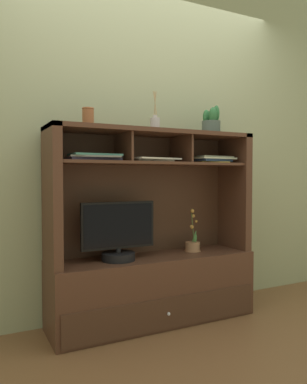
{
  "coord_description": "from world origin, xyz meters",
  "views": [
    {
      "loc": [
        -1.22,
        -2.43,
        1.07
      ],
      "look_at": [
        0.0,
        0.0,
        0.95
      ],
      "focal_mm": 35.09,
      "sensor_mm": 36.0,
      "label": 1
    }
  ],
  "objects_px": {
    "ceramic_vase": "(88,117)",
    "magazine_stack_right": "(153,160)",
    "magazine_stack_left": "(94,157)",
    "tv_monitor": "(118,236)",
    "media_console": "(153,263)",
    "diffuser_bottle": "(155,123)",
    "potted_orchid": "(193,244)",
    "potted_succulent": "(211,124)",
    "magazine_stack_centre": "(210,160)"
  },
  "relations": [
    {
      "from": "magazine_stack_left",
      "to": "magazine_stack_centre",
      "type": "distance_m",
      "value": 0.96
    },
    {
      "from": "tv_monitor",
      "to": "potted_succulent",
      "type": "height_order",
      "value": "potted_succulent"
    },
    {
      "from": "potted_succulent",
      "to": "magazine_stack_centre",
      "type": "bearing_deg",
      "value": 117.38
    },
    {
      "from": "diffuser_bottle",
      "to": "ceramic_vase",
      "type": "height_order",
      "value": "diffuser_bottle"
    },
    {
      "from": "potted_orchid",
      "to": "potted_succulent",
      "type": "bearing_deg",
      "value": -12.93
    },
    {
      "from": "tv_monitor",
      "to": "magazine_stack_left",
      "type": "height_order",
      "value": "magazine_stack_left"
    },
    {
      "from": "potted_orchid",
      "to": "potted_succulent",
      "type": "height_order",
      "value": "potted_succulent"
    },
    {
      "from": "magazine_stack_centre",
      "to": "diffuser_bottle",
      "type": "height_order",
      "value": "diffuser_bottle"
    },
    {
      "from": "media_console",
      "to": "magazine_stack_centre",
      "type": "bearing_deg",
      "value": -1.92
    },
    {
      "from": "potted_orchid",
      "to": "magazine_stack_right",
      "type": "height_order",
      "value": "magazine_stack_right"
    },
    {
      "from": "media_console",
      "to": "potted_orchid",
      "type": "bearing_deg",
      "value": 1.3
    },
    {
      "from": "potted_orchid",
      "to": "ceramic_vase",
      "type": "distance_m",
      "value": 1.25
    },
    {
      "from": "diffuser_bottle",
      "to": "ceramic_vase",
      "type": "xyz_separation_m",
      "value": [
        -0.49,
        -0.0,
        0.01
      ]
    },
    {
      "from": "magazine_stack_left",
      "to": "ceramic_vase",
      "type": "distance_m",
      "value": 0.27
    },
    {
      "from": "diffuser_bottle",
      "to": "potted_succulent",
      "type": "distance_m",
      "value": 0.5
    },
    {
      "from": "magazine_stack_left",
      "to": "ceramic_vase",
      "type": "height_order",
      "value": "ceramic_vase"
    },
    {
      "from": "potted_orchid",
      "to": "magazine_stack_left",
      "type": "bearing_deg",
      "value": -175.02
    },
    {
      "from": "media_console",
      "to": "tv_monitor",
      "type": "height_order",
      "value": "media_console"
    },
    {
      "from": "potted_orchid",
      "to": "magazine_stack_left",
      "type": "xyz_separation_m",
      "value": [
        -0.81,
        -0.07,
        0.66
      ]
    },
    {
      "from": "media_console",
      "to": "magazine_stack_centre",
      "type": "height_order",
      "value": "media_console"
    },
    {
      "from": "ceramic_vase",
      "to": "potted_succulent",
      "type": "bearing_deg",
      "value": 0.6
    },
    {
      "from": "magazine_stack_right",
      "to": "ceramic_vase",
      "type": "relative_size",
      "value": 3.09
    },
    {
      "from": "magazine_stack_left",
      "to": "diffuser_bottle",
      "type": "xyz_separation_m",
      "value": [
        0.46,
        0.03,
        0.25
      ]
    },
    {
      "from": "potted_orchid",
      "to": "magazine_stack_left",
      "type": "distance_m",
      "value": 1.05
    },
    {
      "from": "media_console",
      "to": "diffuser_bottle",
      "type": "distance_m",
      "value": 1.02
    },
    {
      "from": "tv_monitor",
      "to": "ceramic_vase",
      "type": "distance_m",
      "value": 0.83
    },
    {
      "from": "tv_monitor",
      "to": "potted_succulent",
      "type": "bearing_deg",
      "value": 0.76
    },
    {
      "from": "media_console",
      "to": "ceramic_vase",
      "type": "height_order",
      "value": "ceramic_vase"
    },
    {
      "from": "magazine_stack_left",
      "to": "potted_succulent",
      "type": "distance_m",
      "value": 1.0
    },
    {
      "from": "magazine_stack_left",
      "to": "tv_monitor",
      "type": "bearing_deg",
      "value": 8.72
    },
    {
      "from": "magazine_stack_right",
      "to": "diffuser_bottle",
      "type": "height_order",
      "value": "diffuser_bottle"
    },
    {
      "from": "media_console",
      "to": "magazine_stack_left",
      "type": "bearing_deg",
      "value": -172.26
    },
    {
      "from": "potted_succulent",
      "to": "media_console",
      "type": "bearing_deg",
      "value": 177.07
    },
    {
      "from": "ceramic_vase",
      "to": "magazine_stack_right",
      "type": "bearing_deg",
      "value": -0.38
    },
    {
      "from": "magazine_stack_right",
      "to": "media_console",
      "type": "bearing_deg",
      "value": 60.2
    },
    {
      "from": "magazine_stack_right",
      "to": "tv_monitor",
      "type": "bearing_deg",
      "value": 179.32
    },
    {
      "from": "diffuser_bottle",
      "to": "tv_monitor",
      "type": "bearing_deg",
      "value": -179.65
    },
    {
      "from": "potted_orchid",
      "to": "magazine_stack_left",
      "type": "height_order",
      "value": "magazine_stack_left"
    },
    {
      "from": "tv_monitor",
      "to": "ceramic_vase",
      "type": "height_order",
      "value": "ceramic_vase"
    },
    {
      "from": "magazine_stack_centre",
      "to": "magazine_stack_left",
      "type": "bearing_deg",
      "value": -177.21
    },
    {
      "from": "media_console",
      "to": "magazine_stack_centre",
      "type": "xyz_separation_m",
      "value": [
        0.49,
        -0.02,
        0.77
      ]
    },
    {
      "from": "potted_orchid",
      "to": "magazine_stack_right",
      "type": "distance_m",
      "value": 0.75
    },
    {
      "from": "magazine_stack_centre",
      "to": "magazine_stack_right",
      "type": "bearing_deg",
      "value": -177.5
    },
    {
      "from": "magazine_stack_centre",
      "to": "magazine_stack_right",
      "type": "xyz_separation_m",
      "value": [
        -0.51,
        -0.02,
        -0.01
      ]
    },
    {
      "from": "diffuser_bottle",
      "to": "potted_succulent",
      "type": "relative_size",
      "value": 1.25
    },
    {
      "from": "potted_orchid",
      "to": "magazine_stack_right",
      "type": "relative_size",
      "value": 0.89
    },
    {
      "from": "magazine_stack_centre",
      "to": "diffuser_bottle",
      "type": "xyz_separation_m",
      "value": [
        -0.49,
        -0.02,
        0.25
      ]
    },
    {
      "from": "tv_monitor",
      "to": "magazine_stack_left",
      "type": "distance_m",
      "value": 0.57
    },
    {
      "from": "diffuser_bottle",
      "to": "potted_succulent",
      "type": "xyz_separation_m",
      "value": [
        0.5,
        0.01,
        0.03
      ]
    },
    {
      "from": "magazine_stack_left",
      "to": "diffuser_bottle",
      "type": "height_order",
      "value": "diffuser_bottle"
    }
  ]
}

